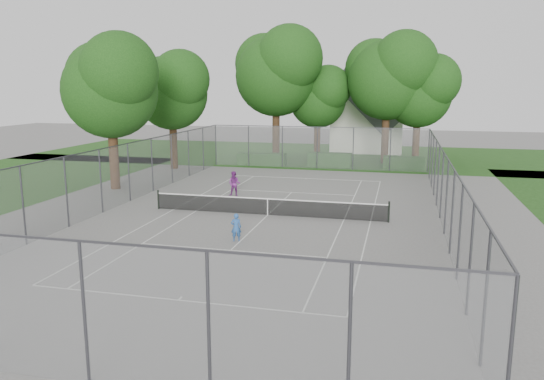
% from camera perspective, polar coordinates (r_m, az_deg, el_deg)
% --- Properties ---
extents(ground, '(120.00, 120.00, 0.00)m').
position_cam_1_polar(ground, '(28.62, -0.48, -2.73)').
color(ground, slate).
rests_on(ground, ground).
extents(grass_far, '(60.00, 20.00, 0.00)m').
position_cam_1_polar(grass_far, '(53.81, 6.34, 3.75)').
color(grass_far, '#1D4513').
rests_on(grass_far, ground).
extents(court_markings, '(11.03, 23.83, 0.01)m').
position_cam_1_polar(court_markings, '(28.62, -0.48, -2.72)').
color(court_markings, silver).
rests_on(court_markings, ground).
extents(tennis_net, '(12.87, 0.10, 1.10)m').
position_cam_1_polar(tennis_net, '(28.50, -0.48, -1.74)').
color(tennis_net, black).
rests_on(tennis_net, ground).
extents(perimeter_fence, '(18.08, 34.08, 3.52)m').
position_cam_1_polar(perimeter_fence, '(28.24, -0.48, 0.83)').
color(perimeter_fence, '#38383D').
rests_on(perimeter_fence, ground).
extents(tree_far_left, '(8.49, 7.75, 12.20)m').
position_cam_1_polar(tree_far_left, '(49.17, 0.54, 12.92)').
color(tree_far_left, '#352013').
rests_on(tree_far_left, ground).
extents(tree_far_midleft, '(6.10, 5.57, 8.77)m').
position_cam_1_polar(tree_far_midleft, '(50.53, 5.03, 10.15)').
color(tree_far_midleft, '#352013').
rests_on(tree_far_midleft, ground).
extents(tree_far_midright, '(8.03, 7.34, 11.55)m').
position_cam_1_polar(tree_far_midright, '(48.46, 12.46, 12.16)').
color(tree_far_midright, '#352013').
rests_on(tree_far_midright, ground).
extents(tree_far_right, '(6.68, 6.10, 9.60)m').
position_cam_1_polar(tree_far_right, '(48.96, 15.60, 10.43)').
color(tree_far_right, '#352013').
rests_on(tree_far_right, ground).
extents(tree_side_back, '(6.78, 6.19, 9.75)m').
position_cam_1_polar(tree_side_back, '(44.97, -10.69, 10.75)').
color(tree_side_back, '#352013').
rests_on(tree_side_back, ground).
extents(tree_side_front, '(7.14, 6.52, 10.27)m').
position_cam_1_polar(tree_side_front, '(36.80, -17.00, 10.96)').
color(tree_side_front, '#352013').
rests_on(tree_side_front, ground).
extents(hedge_left, '(4.22, 1.27, 1.06)m').
position_cam_1_polar(hedge_left, '(46.71, -1.09, 3.35)').
color(hedge_left, '#1C4415').
rests_on(hedge_left, ground).
extents(hedge_mid, '(3.74, 1.07, 1.17)m').
position_cam_1_polar(hedge_mid, '(46.21, 6.22, 3.27)').
color(hedge_mid, '#1C4415').
rests_on(hedge_mid, ground).
extents(hedge_right, '(3.40, 1.25, 1.02)m').
position_cam_1_polar(hedge_right, '(45.96, 14.00, 2.87)').
color(hedge_right, '#1C4415').
rests_on(hedge_right, ground).
extents(house, '(7.26, 5.63, 9.04)m').
position_cam_1_polar(house, '(57.28, 10.26, 7.74)').
color(house, white).
rests_on(house, ground).
extents(girl_player, '(0.54, 0.44, 1.28)m').
position_cam_1_polar(girl_player, '(23.84, -3.88, -4.02)').
color(girl_player, '#2B5DA4').
rests_on(girl_player, ground).
extents(woman_player, '(0.77, 0.60, 1.58)m').
position_cam_1_polar(woman_player, '(33.52, -4.08, 0.68)').
color(woman_player, '#7B2B81').
rests_on(woman_player, ground).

